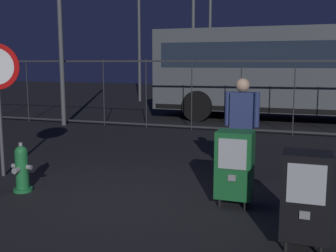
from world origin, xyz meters
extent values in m
plane|color=black|center=(0.00, 0.00, 0.00)|extent=(60.00, 60.00, 0.00)
cylinder|color=#1E7238|center=(-1.57, -0.07, 0.03)|extent=(0.28, 0.28, 0.05)
cylinder|color=#1E7238|center=(-1.57, -0.07, 0.33)|extent=(0.19, 0.19, 0.55)
sphere|color=#1E7238|center=(-1.57, -0.07, 0.60)|extent=(0.19, 0.19, 0.19)
cylinder|color=gray|center=(-1.57, -0.07, 0.72)|extent=(0.06, 0.06, 0.05)
cylinder|color=gray|center=(-1.57, -0.20, 0.35)|extent=(0.09, 0.08, 0.09)
cylinder|color=gray|center=(-1.70, -0.07, 0.38)|extent=(0.07, 0.07, 0.07)
cylinder|color=gray|center=(-1.44, -0.07, 0.38)|extent=(0.07, 0.07, 0.07)
cylinder|color=black|center=(1.36, 0.21, 0.06)|extent=(0.04, 0.04, 0.12)
cylinder|color=black|center=(1.70, 0.21, 0.06)|extent=(0.04, 0.04, 0.12)
cylinder|color=black|center=(1.36, 0.49, 0.06)|extent=(0.04, 0.04, 0.12)
cylinder|color=black|center=(1.70, 0.49, 0.06)|extent=(0.04, 0.04, 0.12)
cube|color=#19602D|center=(1.53, 0.35, 0.57)|extent=(0.48, 0.40, 0.90)
cube|color=#B2B7BF|center=(1.53, 0.15, 0.75)|extent=(0.36, 0.01, 0.40)
cube|color=gray|center=(1.53, 0.14, 0.43)|extent=(0.10, 0.02, 0.08)
cylinder|color=black|center=(2.27, -0.87, 0.06)|extent=(0.04, 0.04, 0.12)
cylinder|color=black|center=(2.61, -0.87, 0.06)|extent=(0.04, 0.04, 0.12)
cylinder|color=black|center=(2.27, -0.59, 0.06)|extent=(0.04, 0.04, 0.12)
cylinder|color=black|center=(2.61, -0.59, 0.06)|extent=(0.04, 0.04, 0.12)
cube|color=black|center=(2.44, -0.73, 0.57)|extent=(0.48, 0.40, 0.90)
cube|color=#B2B7BF|center=(2.44, -0.93, 0.75)|extent=(0.36, 0.01, 0.40)
cube|color=gray|center=(2.44, -0.94, 0.43)|extent=(0.10, 0.02, 0.08)
cylinder|color=#4C4F54|center=(-2.45, 0.54, 1.10)|extent=(0.06, 0.06, 2.20)
cylinder|color=#382D51|center=(1.34, 1.52, 0.42)|extent=(0.14, 0.14, 0.85)
cylinder|color=#382D51|center=(1.52, 1.52, 0.42)|extent=(0.14, 0.14, 0.85)
cube|color=navy|center=(1.43, 1.52, 1.15)|extent=(0.36, 0.20, 0.60)
sphere|color=tan|center=(1.43, 1.52, 1.56)|extent=(0.22, 0.22, 0.22)
cylinder|color=navy|center=(1.20, 1.52, 1.18)|extent=(0.09, 0.09, 0.55)
cylinder|color=navy|center=(1.66, 1.52, 1.18)|extent=(0.09, 0.09, 0.55)
cube|color=#2D2D33|center=(0.00, 6.20, 1.95)|extent=(18.00, 0.04, 0.05)
cube|color=#2D2D33|center=(0.00, 6.20, 0.10)|extent=(18.00, 0.04, 0.05)
cylinder|color=#2D2D33|center=(-6.23, 6.20, 1.00)|extent=(0.03, 0.03, 2.00)
cylinder|color=#2D2D33|center=(-4.85, 6.20, 1.00)|extent=(0.03, 0.03, 2.00)
cylinder|color=#2D2D33|center=(-3.46, 6.20, 1.00)|extent=(0.03, 0.03, 2.00)
cylinder|color=#2D2D33|center=(-2.08, 6.20, 1.00)|extent=(0.03, 0.03, 2.00)
cylinder|color=#2D2D33|center=(-0.69, 6.20, 1.00)|extent=(0.03, 0.03, 2.00)
cylinder|color=#2D2D33|center=(0.69, 6.20, 1.00)|extent=(0.03, 0.03, 2.00)
cylinder|color=#2D2D33|center=(2.08, 6.20, 1.00)|extent=(0.03, 0.03, 2.00)
cube|color=#4C5156|center=(2.70, 9.20, 1.67)|extent=(10.54, 2.66, 2.65)
cube|color=#1E2838|center=(2.70, 9.20, 2.15)|extent=(9.91, 2.68, 0.80)
cube|color=black|center=(2.70, 9.20, 0.45)|extent=(10.33, 2.67, 0.16)
cylinder|color=black|center=(-1.00, 8.01, 0.50)|extent=(1.00, 0.30, 1.00)
cylinder|color=black|center=(-0.96, 10.51, 0.50)|extent=(1.00, 0.30, 1.00)
cylinder|color=#4C4F54|center=(-5.52, 13.96, 3.46)|extent=(0.14, 0.14, 6.92)
cylinder|color=#4C4F54|center=(-2.14, 14.57, 4.20)|extent=(0.14, 0.14, 8.41)
cylinder|color=#4C4F54|center=(-2.24, 11.92, 3.18)|extent=(0.14, 0.14, 6.35)
cylinder|color=#4C4F54|center=(-4.67, 5.86, 3.33)|extent=(0.14, 0.14, 6.66)
camera|label=1|loc=(2.41, -5.02, 1.92)|focal=44.07mm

